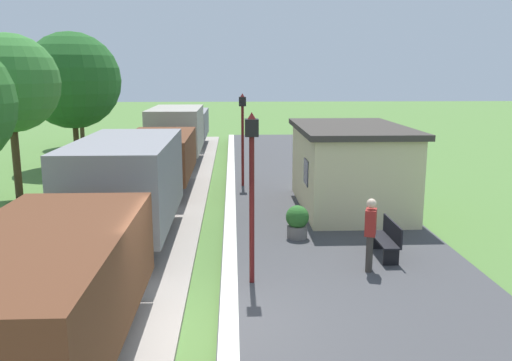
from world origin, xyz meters
name	(u,v)px	position (x,y,z in m)	size (l,w,h in m)	color
ground_plane	(207,337)	(0.00, 0.00, 0.00)	(160.00, 160.00, 0.00)	#517A38
platform_slab	(380,327)	(3.20, 0.00, 0.12)	(6.00, 60.00, 0.25)	#424244
platform_edge_stripe	(229,323)	(0.40, 0.00, 0.25)	(0.36, 60.00, 0.01)	silver
track_ballast	(74,337)	(-2.40, 0.00, 0.06)	(3.80, 60.00, 0.12)	#9E9389
rail_near	(114,329)	(-1.68, 0.00, 0.19)	(0.07, 60.00, 0.14)	slate
rail_far	(33,331)	(-3.12, 0.00, 0.19)	(0.07, 60.00, 0.14)	slate
freight_train	(160,156)	(-2.40, 11.92, 1.53)	(2.50, 32.60, 2.72)	brown
station_hut	(349,166)	(4.40, 8.42, 1.65)	(3.50, 5.80, 2.78)	beige
bench_near_hut	(387,238)	(4.30, 3.44, 0.72)	(0.42, 1.50, 0.91)	black
person_waiting	(370,232)	(3.62, 2.52, 1.18)	(0.35, 0.44, 1.71)	#38332D
potted_planter	(297,221)	(2.26, 5.08, 0.72)	(0.64, 0.64, 0.92)	slate
lamp_post_near	(252,167)	(0.89, 1.95, 2.80)	(0.28, 0.28, 3.70)	#591414
lamp_post_far	(243,123)	(0.89, 12.05, 2.80)	(0.28, 0.28, 3.70)	#591414
tree_trackside_far	(9,83)	(-7.58, 10.96, 4.36)	(3.58, 3.58, 6.16)	#4C3823
tree_field_left	(72,81)	(-7.47, 18.30, 4.35)	(4.78, 4.78, 6.74)	#4C3823
tree_field_distant	(79,86)	(-9.31, 26.04, 3.87)	(3.87, 3.87, 5.82)	#4C3823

